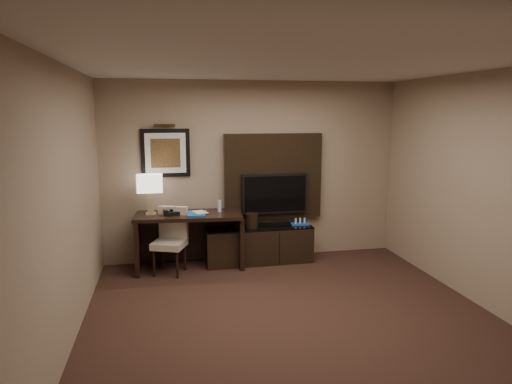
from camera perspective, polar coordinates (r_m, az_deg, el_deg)
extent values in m
cube|color=black|center=(4.99, 5.38, -16.77)|extent=(4.50, 5.00, 0.01)
cube|color=silver|center=(4.48, 5.96, 15.83)|extent=(4.50, 5.00, 0.01)
cube|color=gray|center=(6.95, -0.36, 2.64)|extent=(4.50, 0.01, 2.70)
cube|color=gray|center=(2.37, 24.01, -12.97)|extent=(4.50, 0.01, 2.70)
cube|color=gray|center=(4.45, -23.27, -2.36)|extent=(0.01, 5.00, 2.70)
cube|color=gray|center=(5.63, 28.15, -0.30)|extent=(0.01, 5.00, 2.70)
cube|color=black|center=(6.68, -8.32, -6.07)|extent=(1.56, 0.77, 0.81)
cube|color=black|center=(6.89, 0.36, -6.59)|extent=(1.60, 0.47, 0.55)
cube|color=black|center=(6.96, 2.16, 1.98)|extent=(1.50, 0.12, 1.30)
cube|color=black|center=(6.91, 2.34, -0.19)|extent=(1.00, 0.08, 0.60)
cube|color=black|center=(6.77, -11.24, 4.80)|extent=(0.70, 0.04, 0.70)
cylinder|color=#3B2C13|center=(6.71, -11.36, 8.18)|extent=(0.04, 0.04, 0.30)
cube|color=#1958A5|center=(6.51, -7.40, -2.70)|extent=(0.30, 0.37, 0.02)
imported|color=beige|center=(6.52, -7.73, -1.75)|extent=(0.17, 0.08, 0.23)
cylinder|color=silver|center=(6.62, -4.60, -1.76)|extent=(0.07, 0.07, 0.17)
cylinder|color=black|center=(6.76, -0.55, -3.57)|extent=(0.21, 0.21, 0.21)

